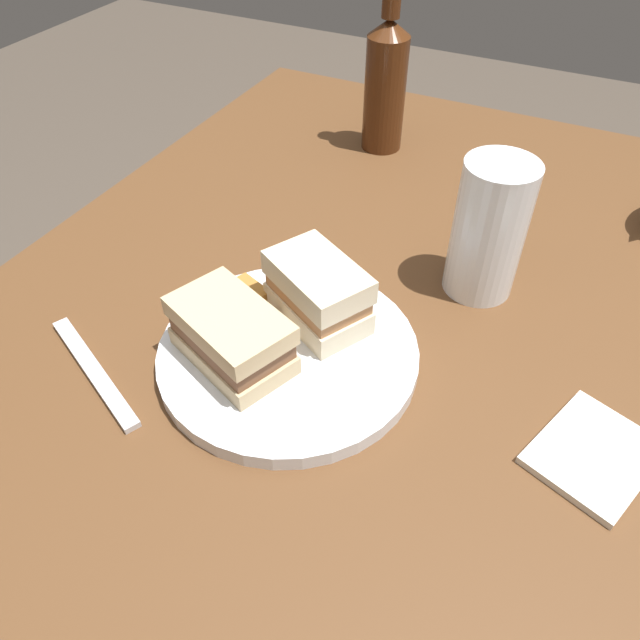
{
  "coord_description": "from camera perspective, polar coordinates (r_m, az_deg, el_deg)",
  "views": [
    {
      "loc": [
        -0.45,
        -0.18,
        1.24
      ],
      "look_at": [
        -0.04,
        0.02,
        0.81
      ],
      "focal_mm": 33.97,
      "sensor_mm": 36.0,
      "label": 1
    }
  ],
  "objects": [
    {
      "name": "ground_plane",
      "position": [
        1.33,
        1.55,
        -25.27
      ],
      "size": [
        6.0,
        6.0,
        0.0
      ],
      "primitive_type": "plane",
      "color": "#4C4238"
    },
    {
      "name": "sandwich_half_left",
      "position": [
        0.62,
        -0.2,
        2.59
      ],
      "size": [
        0.11,
        0.13,
        0.07
      ],
      "color": "beige",
      "rests_on": "plate"
    },
    {
      "name": "napkin",
      "position": [
        0.6,
        24.39,
        -11.43
      ],
      "size": [
        0.13,
        0.12,
        0.01
      ],
      "primitive_type": "cube",
      "rotation": [
        0.0,
        0.0,
        -0.35
      ],
      "color": "silver",
      "rests_on": "dining_table"
    },
    {
      "name": "potato_wedge_back",
      "position": [
        0.65,
        -2.76,
        1.63
      ],
      "size": [
        0.05,
        0.05,
        0.02
      ],
      "primitive_type": "cube",
      "rotation": [
        0.0,
        0.0,
        4.03
      ],
      "color": "#B77F33",
      "rests_on": "plate"
    },
    {
      "name": "potato_wedge_middle",
      "position": [
        0.67,
        -6.61,
        2.64
      ],
      "size": [
        0.04,
        0.05,
        0.02
      ],
      "primitive_type": "cube",
      "rotation": [
        0.0,
        0.0,
        4.35
      ],
      "color": "#AD702D",
      "rests_on": "plate"
    },
    {
      "name": "cider_bottle",
      "position": [
        0.96,
        6.21,
        21.56
      ],
      "size": [
        0.06,
        0.06,
        0.27
      ],
      "color": "#47230F",
      "rests_on": "dining_table"
    },
    {
      "name": "potato_wedge_front",
      "position": [
        0.63,
        -6.07,
        -0.51
      ],
      "size": [
        0.05,
        0.03,
        0.02
      ],
      "primitive_type": "cube",
      "rotation": [
        0.0,
        0.0,
        2.8
      ],
      "color": "#AD702D",
      "rests_on": "plate"
    },
    {
      "name": "fork",
      "position": [
        0.65,
        -20.53,
        -4.52
      ],
      "size": [
        0.09,
        0.17,
        0.01
      ],
      "primitive_type": "cube",
      "rotation": [
        0.0,
        0.0,
        4.27
      ],
      "color": "silver",
      "rests_on": "dining_table"
    },
    {
      "name": "dining_table",
      "position": [
        0.98,
        1.99,
        -16.97
      ],
      "size": [
        1.21,
        0.85,
        0.78
      ],
      "primitive_type": "cube",
      "color": "brown",
      "rests_on": "ground"
    },
    {
      "name": "plate",
      "position": [
        0.62,
        -3.0,
        -3.18
      ],
      "size": [
        0.27,
        0.27,
        0.02
      ],
      "primitive_type": "cylinder",
      "color": "white",
      "rests_on": "dining_table"
    },
    {
      "name": "pint_glass",
      "position": [
        0.69,
        15.44,
        7.47
      ],
      "size": [
        0.08,
        0.08,
        0.16
      ],
      "color": "white",
      "rests_on": "dining_table"
    },
    {
      "name": "sandwich_half_right",
      "position": [
        0.59,
        -8.34,
        -1.46
      ],
      "size": [
        0.11,
        0.14,
        0.06
      ],
      "color": "#CCB284",
      "rests_on": "plate"
    }
  ]
}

